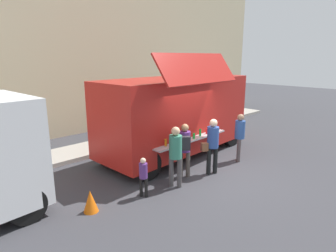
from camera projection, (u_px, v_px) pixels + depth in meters
ground_plane at (211, 173)px, 9.16m from camera, size 60.00×60.00×0.00m
curb_strip at (45, 160)px, 10.08m from camera, size 28.00×1.60×0.15m
building_behind at (24, 48)px, 12.53m from camera, size 32.00×2.40×8.07m
food_truck_main at (176, 113)px, 10.61m from camera, size 6.21×3.17×3.76m
traffic_cone_orange at (91, 201)px, 6.80m from camera, size 0.36×0.36×0.55m
trash_bin at (193, 118)px, 14.96m from camera, size 0.60×0.60×0.99m
customer_front_ordering at (212, 142)px, 8.84m from camera, size 0.58×0.41×1.79m
customer_mid_with_backpack at (185, 145)px, 8.57m from camera, size 0.52×0.53×1.69m
customer_rear_waiting at (175, 152)px, 7.93m from camera, size 0.36×0.36×1.78m
customer_extra_browsing at (240, 133)px, 9.98m from camera, size 0.35×0.35×1.71m
child_near_queue at (143, 174)px, 7.44m from camera, size 0.22×0.22×1.10m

